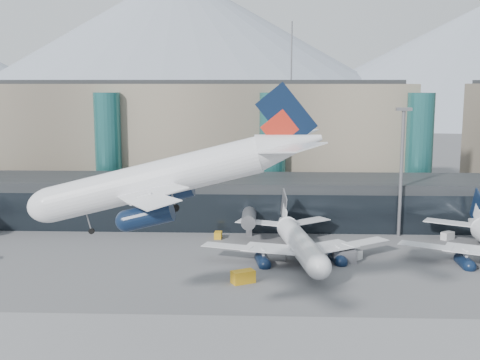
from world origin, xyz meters
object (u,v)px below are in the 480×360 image
at_px(veh_c, 344,256).
at_px(veh_d, 448,236).
at_px(veh_g, 354,254).
at_px(jet_parked_mid, 297,233).
at_px(veh_b, 218,235).
at_px(hero_jet, 182,166).
at_px(veh_h, 243,277).
at_px(lightmast_mid, 402,165).

xyz_separation_m(veh_c, veh_d, (22.28, 16.04, -0.32)).
bearing_deg(veh_c, veh_g, 49.84).
relative_size(jet_parked_mid, veh_b, 15.50).
distance_m(veh_b, veh_g, 27.73).
bearing_deg(veh_d, hero_jet, -172.04).
distance_m(veh_b, veh_h, 26.92).
relative_size(veh_b, veh_h, 0.64).
relative_size(veh_b, veh_d, 0.85).
height_order(jet_parked_mid, veh_d, jet_parked_mid).
relative_size(lightmast_mid, veh_d, 9.66).
bearing_deg(lightmast_mid, veh_d, -15.32).
relative_size(hero_jet, jet_parked_mid, 1.06).
relative_size(veh_g, veh_h, 0.78).
xyz_separation_m(lightmast_mid, veh_d, (8.98, -2.46, -13.66)).
bearing_deg(veh_d, lightmast_mid, 126.00).
height_order(lightmast_mid, veh_h, lightmast_mid).
height_order(veh_b, veh_h, veh_h).
distance_m(hero_jet, veh_b, 51.53).
distance_m(lightmast_mid, hero_jet, 62.90).
height_order(veh_d, veh_g, veh_g).
bearing_deg(veh_g, veh_c, -84.06).
relative_size(veh_c, veh_d, 1.46).
distance_m(veh_c, veh_g, 3.19).
bearing_deg(lightmast_mid, veh_h, -135.53).
distance_m(hero_jet, veh_h, 29.77).
height_order(veh_c, veh_h, veh_c).
bearing_deg(jet_parked_mid, lightmast_mid, -62.64).
distance_m(jet_parked_mid, veh_d, 33.20).
distance_m(hero_jet, veh_d, 69.43).
distance_m(hero_jet, jet_parked_mid, 41.84).
xyz_separation_m(jet_parked_mid, veh_b, (-14.75, 12.17, -3.63)).
xyz_separation_m(lightmast_mid, veh_g, (-11.35, -15.99, -13.62)).
relative_size(hero_jet, veh_h, 10.50).
distance_m(veh_c, veh_h, 20.34).
bearing_deg(veh_b, veh_c, -121.68).
xyz_separation_m(veh_c, veh_g, (1.94, 2.51, -0.27)).
relative_size(veh_d, veh_g, 0.96).
relative_size(hero_jet, veh_c, 9.52).
distance_m(jet_parked_mid, veh_h, 17.04).
bearing_deg(jet_parked_mid, veh_d, -75.40).
bearing_deg(veh_d, jet_parked_mid, 164.75).
distance_m(hero_jet, veh_c, 44.51).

